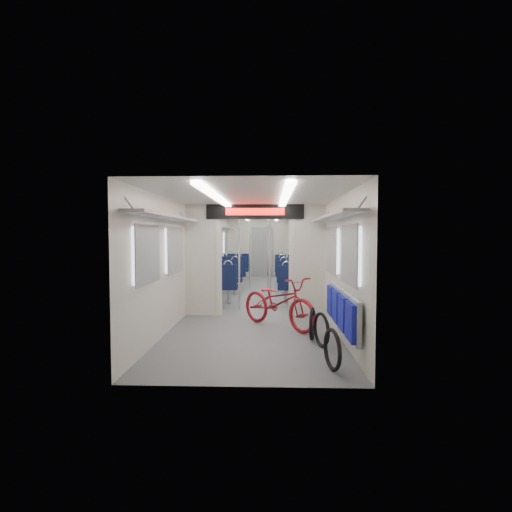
# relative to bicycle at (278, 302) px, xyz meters

# --- Properties ---
(carriage) EXTENTS (12.00, 12.02, 2.31)m
(carriage) POSITION_rel_bicycle_xyz_m (-0.46, 2.87, 1.03)
(carriage) COLOR #515456
(carriage) RESTS_ON ground
(bicycle) EXTENTS (1.67, 1.71, 0.93)m
(bicycle) POSITION_rel_bicycle_xyz_m (0.00, 0.00, 0.00)
(bicycle) COLOR maroon
(bicycle) RESTS_ON ground
(flip_bench) EXTENTS (0.12, 2.15, 0.56)m
(flip_bench) POSITION_rel_bicycle_xyz_m (0.89, -1.33, 0.11)
(flip_bench) COLOR gray
(flip_bench) RESTS_ON carriage
(bike_hoop_a) EXTENTS (0.16, 0.53, 0.53)m
(bike_hoop_a) POSITION_rel_bicycle_xyz_m (0.61, -2.30, -0.23)
(bike_hoop_a) COLOR black
(bike_hoop_a) RESTS_ON ground
(bike_hoop_b) EXTENTS (0.20, 0.51, 0.52)m
(bike_hoop_b) POSITION_rel_bicycle_xyz_m (0.61, -1.26, -0.23)
(bike_hoop_b) COLOR black
(bike_hoop_b) RESTS_ON ground
(bike_hoop_c) EXTENTS (0.16, 0.52, 0.52)m
(bike_hoop_c) POSITION_rel_bicycle_xyz_m (0.52, -0.84, -0.23)
(bike_hoop_c) COLOR black
(bike_hoop_c) RESTS_ON ground
(seat_bay_near_left) EXTENTS (0.89, 1.98, 1.07)m
(seat_bay_near_left) POSITION_rel_bicycle_xyz_m (-1.40, 3.33, 0.06)
(seat_bay_near_left) COLOR black
(seat_bay_near_left) RESTS_ON ground
(seat_bay_near_right) EXTENTS (0.88, 1.92, 1.05)m
(seat_bay_near_right) POSITION_rel_bicycle_xyz_m (0.47, 3.29, 0.06)
(seat_bay_near_right) COLOR black
(seat_bay_near_right) RESTS_ON ground
(seat_bay_far_left) EXTENTS (0.92, 2.11, 1.11)m
(seat_bay_far_left) POSITION_rel_bicycle_xyz_m (-1.40, 6.50, 0.08)
(seat_bay_far_left) COLOR black
(seat_bay_far_left) RESTS_ON ground
(seat_bay_far_right) EXTENTS (0.89, 1.99, 1.07)m
(seat_bay_far_right) POSITION_rel_bicycle_xyz_m (0.47, 6.55, 0.07)
(seat_bay_far_right) COLOR black
(seat_bay_far_right) RESTS_ON ground
(stanchion_near_left) EXTENTS (0.04, 0.04, 2.30)m
(stanchion_near_left) POSITION_rel_bicycle_xyz_m (-0.84, 1.69, 0.68)
(stanchion_near_left) COLOR silver
(stanchion_near_left) RESTS_ON ground
(stanchion_near_right) EXTENTS (0.04, 0.04, 2.30)m
(stanchion_near_right) POSITION_rel_bicycle_xyz_m (-0.15, 1.65, 0.68)
(stanchion_near_right) COLOR silver
(stanchion_near_right) RESTS_ON ground
(stanchion_far_left) EXTENTS (0.04, 0.04, 2.30)m
(stanchion_far_left) POSITION_rel_bicycle_xyz_m (-0.79, 5.09, 0.68)
(stanchion_far_left) COLOR silver
(stanchion_far_left) RESTS_ON ground
(stanchion_far_right) EXTENTS (0.04, 0.04, 2.30)m
(stanchion_far_right) POSITION_rel_bicycle_xyz_m (-0.22, 4.93, 0.68)
(stanchion_far_right) COLOR silver
(stanchion_far_right) RESTS_ON ground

